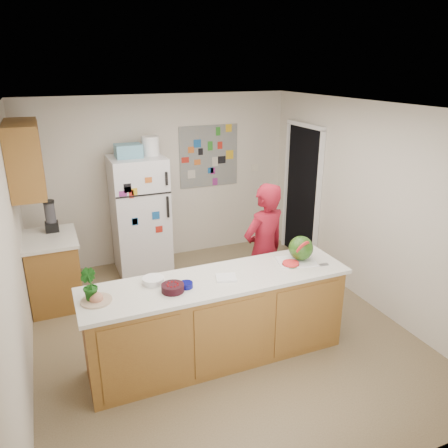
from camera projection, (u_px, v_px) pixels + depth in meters
name	position (u px, v px, depth m)	size (l,w,h in m)	color
floor	(218.00, 328.00, 5.09)	(4.00, 4.50, 0.02)	brown
wall_back	(162.00, 179.00, 6.62)	(4.00, 0.02, 2.50)	beige
wall_left	(11.00, 258.00, 3.94)	(0.02, 4.50, 2.50)	beige
wall_right	(369.00, 206.00, 5.39)	(0.02, 4.50, 2.50)	beige
ceiling	(217.00, 106.00, 4.23)	(4.00, 4.50, 0.02)	white
doorway	(302.00, 194.00, 6.71)	(0.03, 0.85, 2.04)	black
peninsula_base	(218.00, 321.00, 4.43)	(2.60, 0.62, 0.88)	brown
peninsula_top	(218.00, 280.00, 4.28)	(2.68, 0.70, 0.04)	silver
side_counter_base	(54.00, 272.00, 5.50)	(0.60, 0.80, 0.86)	brown
side_counter_top	(49.00, 239.00, 5.35)	(0.64, 0.84, 0.04)	silver
upper_cabinets	(25.00, 158.00, 4.91)	(0.35, 1.00, 0.80)	brown
refrigerator	(140.00, 215.00, 6.27)	(0.75, 0.70, 1.70)	silver
fridge_top_bin	(128.00, 151.00, 5.91)	(0.35, 0.28, 0.18)	#5999B2
photo_collage	(209.00, 156.00, 6.77)	(0.95, 0.01, 0.95)	slate
person	(264.00, 251.00, 5.13)	(0.60, 0.39, 1.65)	maroon
blender_appliance	(51.00, 217.00, 5.47)	(0.13, 0.13, 0.38)	black
cutting_board	(296.00, 261.00, 4.63)	(0.40, 0.30, 0.01)	white
watermelon	(301.00, 248.00, 4.62)	(0.26, 0.26, 0.26)	#265911
watermelon_slice	(291.00, 263.00, 4.54)	(0.17, 0.17, 0.02)	red
cherry_bowl	(173.00, 288.00, 4.02)	(0.21, 0.21, 0.07)	black
white_bowl	(153.00, 280.00, 4.17)	(0.21, 0.21, 0.06)	white
cobalt_bowl	(186.00, 285.00, 4.09)	(0.13, 0.13, 0.05)	#060757
plate	(96.00, 301.00, 3.85)	(0.27, 0.27, 0.02)	beige
paper_towel	(226.00, 278.00, 4.27)	(0.20, 0.17, 0.02)	silver
keys	(324.00, 265.00, 4.55)	(0.09, 0.04, 0.01)	gray
potted_plant	(89.00, 285.00, 3.83)	(0.16, 0.13, 0.30)	#17460E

